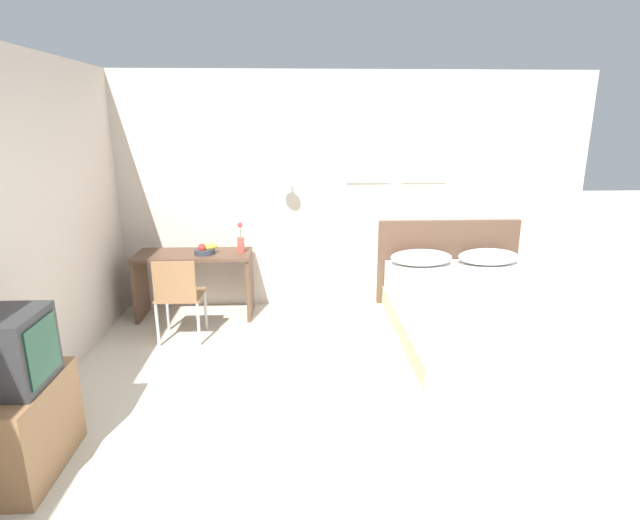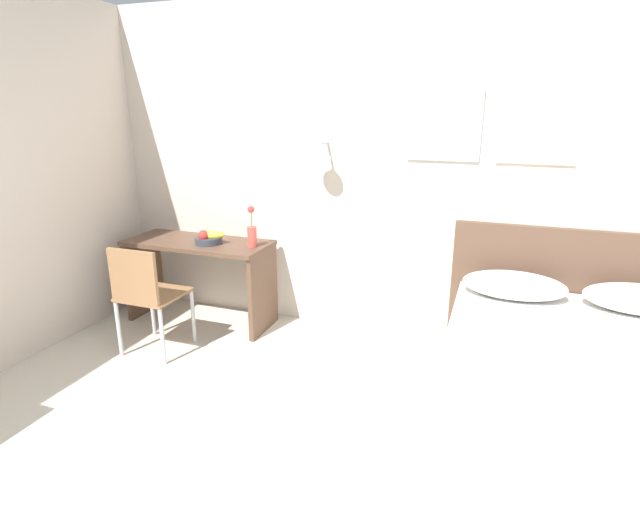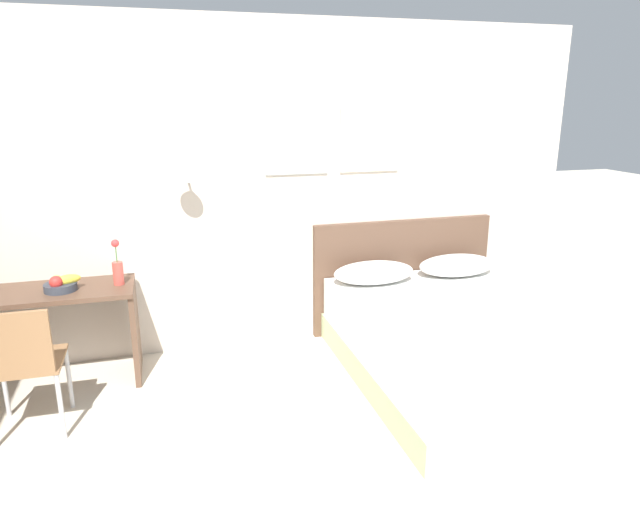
% 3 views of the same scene
% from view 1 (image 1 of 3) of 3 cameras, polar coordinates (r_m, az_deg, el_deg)
% --- Properties ---
extents(ground_plane, '(24.00, 24.00, 0.00)m').
position_cam_1_polar(ground_plane, '(3.69, 5.26, -19.64)').
color(ground_plane, beige).
extents(wall_back, '(5.71, 0.31, 2.65)m').
position_cam_1_polar(wall_back, '(5.75, 2.01, 7.75)').
color(wall_back, beige).
rests_on(wall_back, ground_plane).
extents(bed, '(1.54, 2.05, 0.55)m').
position_cam_1_polar(bed, '(5.23, 17.45, -5.83)').
color(bed, '#B2C693').
rests_on(bed, ground_plane).
extents(headboard, '(1.66, 0.06, 1.00)m').
position_cam_1_polar(headboard, '(6.11, 14.34, -0.21)').
color(headboard, brown).
rests_on(headboard, ground_plane).
extents(pillow_left, '(0.69, 0.39, 0.18)m').
position_cam_1_polar(pillow_left, '(5.72, 11.50, 0.27)').
color(pillow_left, white).
rests_on(pillow_left, bed).
extents(pillow_right, '(0.69, 0.39, 0.18)m').
position_cam_1_polar(pillow_right, '(5.95, 18.73, 0.35)').
color(pillow_right, white).
rests_on(pillow_right, bed).
extents(folded_towel_near_foot, '(0.31, 0.35, 0.06)m').
position_cam_1_polar(folded_towel_near_foot, '(4.88, 19.44, -3.77)').
color(folded_towel_near_foot, white).
rests_on(folded_towel_near_foot, bed).
extents(folded_towel_mid_bed, '(0.31, 0.30, 0.06)m').
position_cam_1_polar(folded_towel_mid_bed, '(4.50, 21.64, -5.66)').
color(folded_towel_mid_bed, white).
rests_on(folded_towel_mid_bed, bed).
extents(desk, '(1.24, 0.52, 0.73)m').
position_cam_1_polar(desk, '(5.66, -14.15, -1.32)').
color(desk, brown).
rests_on(desk, ground_plane).
extents(desk_chair, '(0.43, 0.43, 0.86)m').
position_cam_1_polar(desk_chair, '(5.03, -15.92, -3.60)').
color(desk_chair, '#8E6642').
rests_on(desk_chair, ground_plane).
extents(fruit_bowl, '(0.26, 0.22, 0.12)m').
position_cam_1_polar(fruit_bowl, '(5.52, -13.02, 1.18)').
color(fruit_bowl, '#333842').
rests_on(fruit_bowl, desk).
extents(flower_vase, '(0.08, 0.08, 0.34)m').
position_cam_1_polar(flower_vase, '(5.49, -9.04, 2.06)').
color(flower_vase, '#D14C42').
rests_on(flower_vase, desk).
extents(tv_stand, '(0.48, 0.74, 0.60)m').
position_cam_1_polar(tv_stand, '(3.74, -31.32, -16.17)').
color(tv_stand, '#8E6642').
rests_on(tv_stand, ground_plane).
extents(television, '(0.47, 0.44, 0.46)m').
position_cam_1_polar(television, '(3.50, -32.52, -8.71)').
color(television, '#2D2D30').
rests_on(television, tv_stand).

